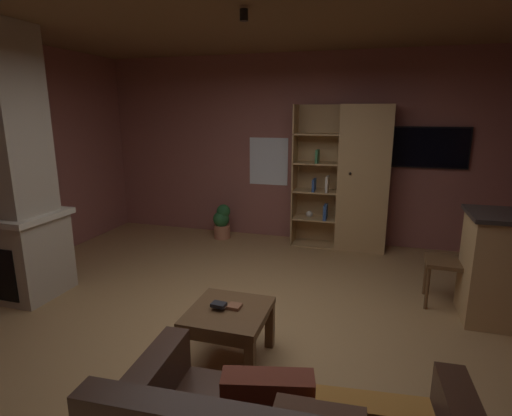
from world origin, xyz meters
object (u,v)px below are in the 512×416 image
(bookshelf_cabinet, at_px, (357,180))
(dining_chair, at_px, (458,256))
(table_book_1, at_px, (219,305))
(potted_floor_plant, at_px, (222,221))
(wall_mounted_tv, at_px, (430,148))
(table_book_0, at_px, (234,306))
(coffee_table, at_px, (229,320))
(stone_fireplace, at_px, (6,180))

(bookshelf_cabinet, relative_size, dining_chair, 2.21)
(table_book_1, distance_m, potted_floor_plant, 3.19)
(dining_chair, bearing_deg, bookshelf_cabinet, 124.97)
(table_book_1, distance_m, wall_mounted_tv, 3.89)
(bookshelf_cabinet, bearing_deg, wall_mounted_tv, 12.68)
(bookshelf_cabinet, distance_m, dining_chair, 1.95)
(table_book_1, bearing_deg, table_book_0, 27.34)
(bookshelf_cabinet, height_order, table_book_0, bookshelf_cabinet)
(bookshelf_cabinet, bearing_deg, dining_chair, -55.03)
(table_book_1, relative_size, potted_floor_plant, 0.20)
(coffee_table, relative_size, table_book_0, 6.34)
(bookshelf_cabinet, relative_size, coffee_table, 3.19)
(stone_fireplace, xyz_separation_m, dining_chair, (4.48, 1.02, -0.72))
(bookshelf_cabinet, height_order, coffee_table, bookshelf_cabinet)
(table_book_1, distance_m, dining_chair, 2.49)
(table_book_0, relative_size, table_book_1, 0.91)
(table_book_0, bearing_deg, wall_mounted_tv, 62.57)
(stone_fireplace, bearing_deg, table_book_1, -11.84)
(stone_fireplace, distance_m, table_book_1, 2.70)
(bookshelf_cabinet, bearing_deg, coffee_table, -104.40)
(bookshelf_cabinet, distance_m, table_book_0, 3.18)
(coffee_table, relative_size, wall_mounted_tv, 0.64)
(bookshelf_cabinet, bearing_deg, table_book_0, -103.91)
(stone_fireplace, height_order, potted_floor_plant, stone_fireplace)
(bookshelf_cabinet, height_order, dining_chair, bookshelf_cabinet)
(coffee_table, distance_m, dining_chair, 2.42)
(table_book_0, distance_m, dining_chair, 2.37)
(coffee_table, distance_m, table_book_0, 0.11)
(table_book_1, xyz_separation_m, dining_chair, (1.94, 1.55, 0.05))
(bookshelf_cabinet, xyz_separation_m, table_book_1, (-0.86, -3.10, -0.53))
(coffee_table, height_order, wall_mounted_tv, wall_mounted_tv)
(table_book_0, bearing_deg, coffee_table, -135.65)
(stone_fireplace, distance_m, dining_chair, 4.65)
(potted_floor_plant, distance_m, wall_mounted_tv, 3.18)
(coffee_table, bearing_deg, table_book_0, 44.35)
(bookshelf_cabinet, xyz_separation_m, wall_mounted_tv, (0.93, 0.21, 0.45))
(dining_chair, bearing_deg, table_book_1, -141.38)
(table_book_1, xyz_separation_m, wall_mounted_tv, (1.80, 3.31, 0.98))
(coffee_table, bearing_deg, dining_chair, 39.31)
(coffee_table, height_order, dining_chair, dining_chair)
(stone_fireplace, distance_m, potted_floor_plant, 2.98)
(bookshelf_cabinet, bearing_deg, potted_floor_plant, -176.51)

